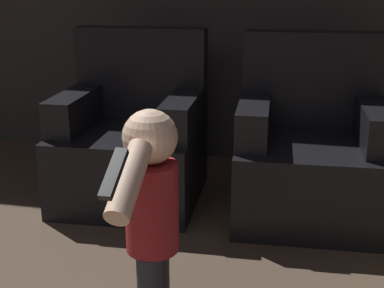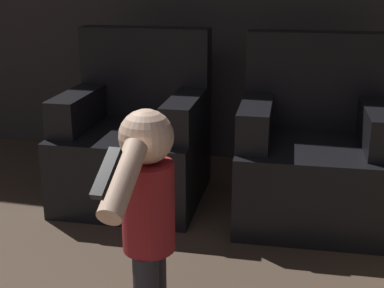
# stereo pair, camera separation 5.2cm
# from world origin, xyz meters

# --- Properties ---
(armchair_left) EXTENTS (0.82, 0.81, 0.97)m
(armchair_left) POSITION_xyz_m (-0.04, 3.68, 0.34)
(armchair_left) COLOR black
(armchair_left) RESTS_ON ground_plane
(armchair_right) EXTENTS (0.83, 0.82, 0.97)m
(armchair_right) POSITION_xyz_m (0.98, 3.68, 0.34)
(armchair_right) COLOR black
(armchair_right) RESTS_ON ground_plane
(person_toddler) EXTENTS (0.19, 0.59, 0.85)m
(person_toddler) POSITION_xyz_m (0.45, 2.48, 0.50)
(person_toddler) COLOR #28282D
(person_toddler) RESTS_ON ground_plane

